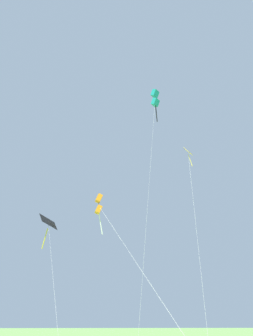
{
  "coord_description": "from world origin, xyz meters",
  "views": [
    {
      "loc": [
        2.49,
        -4.16,
        1.48
      ],
      "look_at": [
        6.36,
        21.56,
        13.38
      ],
      "focal_mm": 36.77,
      "sensor_mm": 36.0,
      "label": 1
    }
  ],
  "objects_px": {
    "kite_black_large": "(48,227)",
    "kite_yellow_diamond": "(189,162)",
    "kite_teal_box": "(155,99)",
    "kite_orange_box": "(99,205)"
  },
  "relations": [
    {
      "from": "kite_black_large",
      "to": "kite_yellow_diamond",
      "type": "xyz_separation_m",
      "value": [
        12.45,
        -7.62,
        4.41
      ]
    },
    {
      "from": "kite_teal_box",
      "to": "kite_yellow_diamond",
      "type": "height_order",
      "value": "kite_teal_box"
    },
    {
      "from": "kite_orange_box",
      "to": "kite_yellow_diamond",
      "type": "distance_m",
      "value": 11.86
    },
    {
      "from": "kite_black_large",
      "to": "kite_teal_box",
      "type": "bearing_deg",
      "value": -7.01
    },
    {
      "from": "kite_teal_box",
      "to": "kite_orange_box",
      "type": "xyz_separation_m",
      "value": [
        -7.0,
        -11.89,
        -17.5
      ]
    },
    {
      "from": "kite_black_large",
      "to": "kite_orange_box",
      "type": "height_order",
      "value": "kite_black_large"
    },
    {
      "from": "kite_black_large",
      "to": "kite_orange_box",
      "type": "distance_m",
      "value": 14.02
    },
    {
      "from": "kite_black_large",
      "to": "kite_yellow_diamond",
      "type": "relative_size",
      "value": 0.71
    },
    {
      "from": "kite_black_large",
      "to": "kite_orange_box",
      "type": "xyz_separation_m",
      "value": [
        4.15,
        -13.26,
        -1.9
      ]
    },
    {
      "from": "kite_teal_box",
      "to": "kite_yellow_diamond",
      "type": "bearing_deg",
      "value": -78.19
    }
  ]
}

